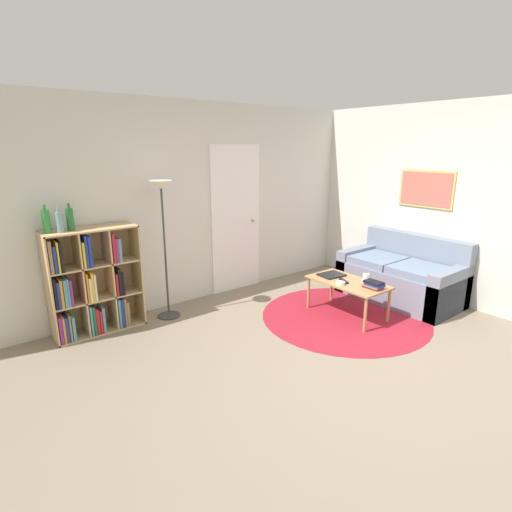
{
  "coord_description": "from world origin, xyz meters",
  "views": [
    {
      "loc": [
        -2.78,
        -1.95,
        2.05
      ],
      "look_at": [
        -0.12,
        1.46,
        0.85
      ],
      "focal_mm": 28.0,
      "sensor_mm": 36.0,
      "label": 1
    }
  ],
  "objects_px": {
    "bowl": "(340,283)",
    "bottle_left": "(46,221)",
    "floor_lamp": "(162,209)",
    "bottle_middle": "(60,222)",
    "bottle_right": "(70,219)",
    "bookshelf": "(91,285)",
    "coffee_table": "(348,285)",
    "cup": "(366,277)",
    "couch": "(402,277)",
    "laptop": "(332,275)"
  },
  "relations": [
    {
      "from": "bowl",
      "to": "bottle_left",
      "type": "bearing_deg",
      "value": 151.83
    },
    {
      "from": "floor_lamp",
      "to": "bowl",
      "type": "relative_size",
      "value": 14.94
    },
    {
      "from": "bottle_middle",
      "to": "bottle_right",
      "type": "bearing_deg",
      "value": 20.37
    },
    {
      "from": "bowl",
      "to": "bottle_left",
      "type": "relative_size",
      "value": 0.38
    },
    {
      "from": "bookshelf",
      "to": "coffee_table",
      "type": "xyz_separation_m",
      "value": [
        2.62,
        -1.46,
        -0.17
      ]
    },
    {
      "from": "bookshelf",
      "to": "coffee_table",
      "type": "relative_size",
      "value": 1.22
    },
    {
      "from": "bookshelf",
      "to": "cup",
      "type": "height_order",
      "value": "bookshelf"
    },
    {
      "from": "bookshelf",
      "to": "floor_lamp",
      "type": "relative_size",
      "value": 0.71
    },
    {
      "from": "bookshelf",
      "to": "bowl",
      "type": "height_order",
      "value": "bookshelf"
    },
    {
      "from": "couch",
      "to": "floor_lamp",
      "type": "bearing_deg",
      "value": 153.23
    },
    {
      "from": "coffee_table",
      "to": "bottle_left",
      "type": "height_order",
      "value": "bottle_left"
    },
    {
      "from": "bookshelf",
      "to": "bottle_left",
      "type": "distance_m",
      "value": 0.83
    },
    {
      "from": "bookshelf",
      "to": "floor_lamp",
      "type": "distance_m",
      "value": 1.16
    },
    {
      "from": "floor_lamp",
      "to": "laptop",
      "type": "relative_size",
      "value": 5.13
    },
    {
      "from": "bookshelf",
      "to": "laptop",
      "type": "bearing_deg",
      "value": -24.19
    },
    {
      "from": "bowl",
      "to": "bottle_middle",
      "type": "bearing_deg",
      "value": 151.62
    },
    {
      "from": "coffee_table",
      "to": "laptop",
      "type": "distance_m",
      "value": 0.28
    },
    {
      "from": "floor_lamp",
      "to": "cup",
      "type": "bearing_deg",
      "value": -36.44
    },
    {
      "from": "couch",
      "to": "bottle_right",
      "type": "relative_size",
      "value": 5.37
    },
    {
      "from": "coffee_table",
      "to": "laptop",
      "type": "height_order",
      "value": "laptop"
    },
    {
      "from": "coffee_table",
      "to": "bottle_right",
      "type": "relative_size",
      "value": 3.39
    },
    {
      "from": "laptop",
      "to": "bottle_middle",
      "type": "relative_size",
      "value": 1.25
    },
    {
      "from": "couch",
      "to": "bottle_middle",
      "type": "xyz_separation_m",
      "value": [
        -3.9,
        1.52,
        1.0
      ]
    },
    {
      "from": "bowl",
      "to": "bottle_left",
      "type": "height_order",
      "value": "bottle_left"
    },
    {
      "from": "laptop",
      "to": "cup",
      "type": "height_order",
      "value": "cup"
    },
    {
      "from": "bookshelf",
      "to": "laptop",
      "type": "relative_size",
      "value": 3.66
    },
    {
      "from": "couch",
      "to": "bottle_right",
      "type": "xyz_separation_m",
      "value": [
        -3.79,
        1.56,
        1.01
      ]
    },
    {
      "from": "laptop",
      "to": "cup",
      "type": "xyz_separation_m",
      "value": [
        0.18,
        -0.39,
        0.03
      ]
    },
    {
      "from": "bookshelf",
      "to": "laptop",
      "type": "distance_m",
      "value": 2.88
    },
    {
      "from": "coffee_table",
      "to": "laptop",
      "type": "relative_size",
      "value": 3.0
    },
    {
      "from": "bookshelf",
      "to": "laptop",
      "type": "height_order",
      "value": "bookshelf"
    },
    {
      "from": "floor_lamp",
      "to": "bottle_left",
      "type": "distance_m",
      "value": 1.21
    },
    {
      "from": "coffee_table",
      "to": "bottle_right",
      "type": "height_order",
      "value": "bottle_right"
    },
    {
      "from": "couch",
      "to": "cup",
      "type": "distance_m",
      "value": 0.88
    },
    {
      "from": "bookshelf",
      "to": "coffee_table",
      "type": "height_order",
      "value": "bookshelf"
    },
    {
      "from": "cup",
      "to": "coffee_table",
      "type": "bearing_deg",
      "value": 147.98
    },
    {
      "from": "bookshelf",
      "to": "bottle_middle",
      "type": "bearing_deg",
      "value": -172.6
    },
    {
      "from": "bottle_left",
      "to": "bottle_right",
      "type": "bearing_deg",
      "value": -1.68
    },
    {
      "from": "cup",
      "to": "bottle_right",
      "type": "bearing_deg",
      "value": 151.64
    },
    {
      "from": "laptop",
      "to": "bottle_left",
      "type": "bearing_deg",
      "value": 158.09
    },
    {
      "from": "bowl",
      "to": "cup",
      "type": "distance_m",
      "value": 0.38
    },
    {
      "from": "coffee_table",
      "to": "bottle_middle",
      "type": "bearing_deg",
      "value": 153.49
    },
    {
      "from": "floor_lamp",
      "to": "bottle_middle",
      "type": "xyz_separation_m",
      "value": [
        -1.08,
        0.09,
        -0.04
      ]
    },
    {
      "from": "coffee_table",
      "to": "cup",
      "type": "bearing_deg",
      "value": -32.02
    },
    {
      "from": "bookshelf",
      "to": "bottle_middle",
      "type": "relative_size",
      "value": 4.57
    },
    {
      "from": "bookshelf",
      "to": "bottle_middle",
      "type": "height_order",
      "value": "bottle_middle"
    },
    {
      "from": "couch",
      "to": "cup",
      "type": "bearing_deg",
      "value": -178.18
    },
    {
      "from": "bookshelf",
      "to": "cup",
      "type": "relative_size",
      "value": 13.55
    },
    {
      "from": "bottle_left",
      "to": "floor_lamp",
      "type": "bearing_deg",
      "value": -6.8
    },
    {
      "from": "floor_lamp",
      "to": "bowl",
      "type": "distance_m",
      "value": 2.27
    }
  ]
}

